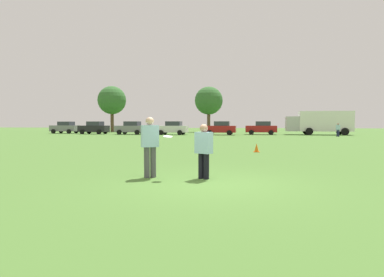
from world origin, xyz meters
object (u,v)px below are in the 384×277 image
Objects in this scene: frisbee at (168,137)px; parked_car_far_right at (262,128)px; player_defender at (204,148)px; parked_car_mid_left at (94,128)px; parked_car_center at (131,128)px; bystander_sideline_watcher at (338,129)px; parked_car_near_right at (221,128)px; parked_car_near_left at (65,127)px; traffic_cone at (257,148)px; player_thrower at (150,143)px; box_truck at (320,122)px; parked_car_mid_right at (172,128)px.

parked_car_far_right is at bearing 83.42° from frisbee.
player_defender is 1.07m from frisbee.
parked_car_mid_left reaches higher than player_defender.
parked_car_center reaches higher than bystander_sideline_watcher.
parked_car_near_right reaches higher than bystander_sideline_watcher.
parked_car_near_left and parked_car_mid_left have the same top height.
bystander_sideline_watcher is at bearing 65.90° from traffic_cone.
parked_car_center is at bearing 111.74° from frisbee.
player_defender is (1.57, 0.03, -0.12)m from player_thrower.
parked_car_center is 25.91m from box_truck.
player_defender is 0.98× the size of bystander_sideline_watcher.
parked_car_mid_left reaches higher than frisbee.
parked_car_center is 1.00× the size of parked_car_far_right.
parked_car_mid_right is at bearing -176.09° from parked_car_near_right.
parked_car_far_right is 0.50× the size of box_truck.
traffic_cone is at bearing -67.31° from parked_car_mid_right.
player_defender is at bearing -95.07° from parked_car_far_right.
traffic_cone is 0.11× the size of parked_car_mid_right.
player_thrower is at bearing -178.99° from player_defender.
player_thrower is 39.92m from parked_car_mid_left.
parked_car_near_right is (6.52, 0.45, 0.00)m from parked_car_mid_right.
parked_car_far_right is 2.69× the size of bystander_sideline_watcher.
bystander_sideline_watcher is (0.88, -5.48, -0.86)m from box_truck.
bystander_sideline_watcher is at bearing 69.39° from player_defender.
parked_car_near_left is at bearing 125.53° from player_defender.
parked_car_near_left is at bearing 167.09° from parked_car_center.
parked_car_mid_left reaches higher than traffic_cone.
player_defender is 3.24× the size of traffic_cone.
box_truck is (12.59, 37.13, 0.76)m from player_thrower.
box_truck reaches higher than player_defender.
parked_car_mid_left is (-20.66, 35.04, 0.05)m from player_defender.
parked_car_mid_right and parked_car_near_right have the same top height.
box_truck is at bearing 99.09° from bystander_sideline_watcher.
parked_car_center and parked_car_far_right have the same top height.
parked_car_near_left is 11.91m from parked_car_center.
parked_car_near_left is 1.00× the size of parked_car_near_right.
player_thrower is 0.41× the size of parked_car_far_right.
box_truck is (25.74, 2.90, 0.83)m from parked_car_center.
player_thrower is at bearing -78.10° from parked_car_mid_right.
player_thrower reaches higher than bystander_sideline_watcher.
player_defender is at bearing -59.48° from parked_car_mid_left.
box_truck is at bearing 3.73° from parked_car_mid_left.
player_defender is 40.67m from parked_car_mid_left.
frisbee is (0.57, -0.17, 0.21)m from player_thrower.
parked_car_mid_left is 0.50× the size of box_truck.
frisbee is 44.89m from parked_car_near_left.
parked_car_mid_left is (5.67, -1.83, 0.00)m from parked_car_near_left.
parked_car_near_left is at bearing -179.63° from box_truck.
parked_car_mid_right is at bearing 101.90° from player_thrower.
parked_car_mid_right is (5.97, -0.17, 0.00)m from parked_car_center.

